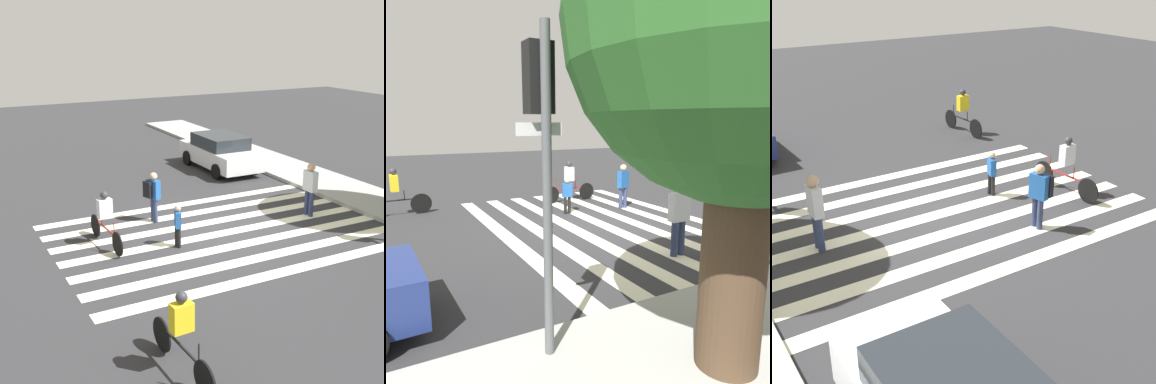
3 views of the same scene
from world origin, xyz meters
The scene contains 7 objects.
ground_plane centered at (0.00, 0.00, 0.00)m, with size 60.00×60.00×0.00m, color #2D2D30.
crosswalk_stripes centered at (0.00, 0.00, 0.00)m, with size 6.45×10.00×0.01m.
pedestrian_adult_tall_backpack centered at (-0.09, 3.35, 1.01)m, with size 0.50×0.27×1.79m.
pedestrian_adult_yellow_jacket centered at (0.29, -1.63, 0.70)m, with size 0.38×0.25×1.25m.
pedestrian_adult_blue_shirt centered at (-1.91, -1.45, 0.95)m, with size 0.49×0.46×1.63m.
cyclist_mid_street centered at (5.53, -4.09, 0.87)m, with size 2.30×0.41×1.64m.
cyclist_far_lane centered at (-0.72, -3.42, 0.87)m, with size 2.33×0.41×1.63m.
Camera 3 is at (-10.63, 6.36, 5.98)m, focal length 50.00 mm.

